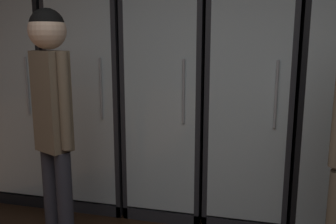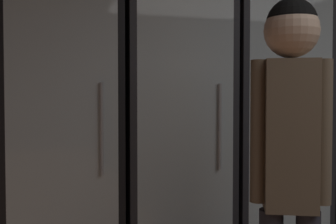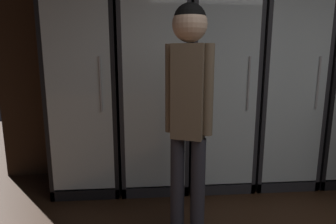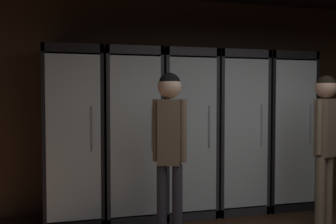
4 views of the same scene
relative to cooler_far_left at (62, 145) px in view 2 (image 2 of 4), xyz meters
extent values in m
cube|color=#382619|center=(1.96, 0.33, 0.39)|extent=(6.00, 0.06, 2.80)
cube|color=black|center=(0.00, 0.26, 0.02)|extent=(0.66, 0.04, 2.07)
cube|color=black|center=(-0.31, -0.04, 0.02)|extent=(0.04, 0.65, 2.07)
cube|color=black|center=(0.31, -0.04, 0.02)|extent=(0.04, 0.65, 2.07)
cube|color=white|center=(0.00, 0.23, 0.02)|extent=(0.58, 0.02, 1.83)
cube|color=silver|center=(0.00, -0.36, 0.02)|extent=(0.58, 0.02, 1.83)
cylinder|color=#B2B2B7|center=(0.20, -0.38, 0.13)|extent=(0.02, 0.02, 0.50)
cube|color=silver|center=(0.00, -0.04, -0.44)|extent=(0.56, 0.57, 0.02)
cylinder|color=gray|center=(-0.15, -0.09, -0.33)|extent=(0.08, 0.08, 0.20)
cylinder|color=gray|center=(-0.15, -0.09, -0.19)|extent=(0.03, 0.03, 0.09)
cylinder|color=white|center=(-0.15, -0.09, -0.33)|extent=(0.08, 0.08, 0.08)
cylinder|color=#9EAD99|center=(0.13, -0.09, -0.33)|extent=(0.07, 0.07, 0.19)
cylinder|color=#9EAD99|center=(0.13, -0.09, -0.19)|extent=(0.03, 0.03, 0.09)
cylinder|color=#2D2D33|center=(0.13, -0.09, -0.35)|extent=(0.07, 0.07, 0.07)
cube|color=silver|center=(0.00, -0.04, 0.02)|extent=(0.56, 0.57, 0.02)
cylinder|color=black|center=(-0.18, 0.00, 0.13)|extent=(0.07, 0.07, 0.21)
cylinder|color=black|center=(-0.18, 0.00, 0.27)|extent=(0.02, 0.02, 0.07)
cylinder|color=#B2332D|center=(-0.18, 0.00, 0.12)|extent=(0.08, 0.08, 0.06)
cylinder|color=gray|center=(0.01, -0.05, 0.14)|extent=(0.08, 0.08, 0.23)
cylinder|color=gray|center=(0.01, -0.05, 0.30)|extent=(0.02, 0.02, 0.07)
cylinder|color=#B2332D|center=(0.01, -0.05, 0.12)|extent=(0.08, 0.08, 0.08)
cylinder|color=black|center=(0.19, -0.06, 0.14)|extent=(0.06, 0.06, 0.23)
cylinder|color=black|center=(0.19, -0.06, 0.29)|extent=(0.02, 0.02, 0.07)
cylinder|color=#2D2D33|center=(0.19, -0.06, 0.12)|extent=(0.06, 0.06, 0.06)
cube|color=silver|center=(0.00, -0.04, 0.47)|extent=(0.56, 0.57, 0.02)
cylinder|color=gray|center=(-0.14, -0.02, 0.60)|extent=(0.07, 0.07, 0.24)
cylinder|color=gray|center=(-0.14, -0.02, 0.76)|extent=(0.02, 0.02, 0.08)
cylinder|color=#2D2D33|center=(-0.14, -0.02, 0.61)|extent=(0.07, 0.07, 0.08)
cylinder|color=brown|center=(0.14, -0.06, 0.60)|extent=(0.07, 0.07, 0.23)
cylinder|color=brown|center=(0.14, -0.06, 0.76)|extent=(0.02, 0.02, 0.09)
cylinder|color=tan|center=(0.14, -0.06, 0.59)|extent=(0.08, 0.08, 0.09)
cube|color=#2B2B30|center=(0.69, 0.26, 0.02)|extent=(0.66, 0.04, 2.07)
cube|color=#2B2B30|center=(0.38, -0.04, 0.02)|extent=(0.04, 0.65, 2.07)
cube|color=#2B2B30|center=(1.00, -0.04, 0.02)|extent=(0.04, 0.65, 2.07)
cube|color=white|center=(0.69, 0.23, 0.02)|extent=(0.58, 0.02, 1.83)
cube|color=silver|center=(0.69, -0.36, 0.02)|extent=(0.58, 0.02, 1.83)
cylinder|color=#B2B2B7|center=(0.89, -0.38, 0.13)|extent=(0.02, 0.02, 0.50)
cube|color=silver|center=(0.69, -0.04, -0.44)|extent=(0.56, 0.57, 0.02)
cylinder|color=#194723|center=(0.48, -0.08, -0.33)|extent=(0.08, 0.08, 0.20)
cylinder|color=#194723|center=(0.48, -0.08, -0.18)|extent=(0.02, 0.02, 0.09)
cylinder|color=beige|center=(0.48, -0.08, -0.35)|extent=(0.08, 0.08, 0.08)
cylinder|color=#194723|center=(0.61, -0.01, -0.33)|extent=(0.06, 0.06, 0.19)
cylinder|color=#194723|center=(0.61, -0.01, -0.19)|extent=(0.02, 0.02, 0.09)
cylinder|color=#2D2D33|center=(0.61, -0.01, -0.33)|extent=(0.07, 0.07, 0.07)
cylinder|color=#336B38|center=(0.75, -0.08, -0.32)|extent=(0.06, 0.06, 0.22)
cylinder|color=#336B38|center=(0.75, -0.08, -0.17)|extent=(0.02, 0.02, 0.07)
cylinder|color=white|center=(0.75, -0.08, -0.32)|extent=(0.07, 0.07, 0.06)
cylinder|color=brown|center=(0.89, -0.08, -0.34)|extent=(0.07, 0.07, 0.18)
cylinder|color=brown|center=(0.89, -0.08, -0.22)|extent=(0.02, 0.02, 0.06)
cylinder|color=tan|center=(0.89, -0.08, -0.35)|extent=(0.07, 0.07, 0.06)
cube|color=silver|center=(0.69, -0.04, 0.02)|extent=(0.56, 0.57, 0.02)
cylinder|color=black|center=(0.47, -0.06, 0.13)|extent=(0.08, 0.08, 0.20)
cylinder|color=black|center=(0.47, -0.06, 0.26)|extent=(0.02, 0.02, 0.07)
cylinder|color=#2D2D33|center=(0.47, -0.06, 0.11)|extent=(0.08, 0.08, 0.07)
cylinder|color=#336B38|center=(0.62, -0.06, 0.12)|extent=(0.07, 0.07, 0.19)
cylinder|color=#336B38|center=(0.62, -0.06, 0.27)|extent=(0.03, 0.03, 0.10)
cylinder|color=tan|center=(0.62, -0.06, 0.10)|extent=(0.07, 0.07, 0.08)
cylinder|color=gray|center=(0.75, -0.01, 0.13)|extent=(0.07, 0.07, 0.22)
cylinder|color=gray|center=(0.75, -0.01, 0.27)|extent=(0.02, 0.02, 0.06)
cylinder|color=#2D2D33|center=(0.75, -0.01, 0.11)|extent=(0.07, 0.07, 0.06)
cylinder|color=#336B38|center=(0.91, -0.09, 0.13)|extent=(0.06, 0.06, 0.21)
cylinder|color=#336B38|center=(0.91, -0.09, 0.27)|extent=(0.02, 0.02, 0.07)
cylinder|color=beige|center=(0.91, -0.09, 0.14)|extent=(0.07, 0.07, 0.05)
cube|color=silver|center=(0.69, -0.04, 0.47)|extent=(0.56, 0.57, 0.02)
cylinder|color=gray|center=(0.55, -0.05, 0.60)|extent=(0.07, 0.07, 0.23)
cylinder|color=gray|center=(0.55, -0.05, 0.76)|extent=(0.03, 0.03, 0.09)
cylinder|color=#2D2D33|center=(0.55, -0.05, 0.57)|extent=(0.07, 0.07, 0.09)
cylinder|color=#336B38|center=(0.82, -0.08, 0.59)|extent=(0.07, 0.07, 0.22)
cylinder|color=#336B38|center=(0.82, -0.08, 0.75)|extent=(0.02, 0.02, 0.09)
cylinder|color=#2D2D33|center=(0.82, -0.08, 0.59)|extent=(0.08, 0.08, 0.07)
cube|color=#2B2B30|center=(1.38, 0.26, 0.02)|extent=(0.66, 0.04, 2.07)
cube|color=#2B2B30|center=(1.07, -0.04, 0.02)|extent=(0.04, 0.65, 2.07)
cube|color=#2B2B30|center=(1.69, -0.04, 0.02)|extent=(0.04, 0.65, 2.07)
cube|color=white|center=(1.38, 0.23, 0.02)|extent=(0.58, 0.02, 1.83)
cube|color=silver|center=(1.38, -0.36, 0.02)|extent=(0.58, 0.02, 1.83)
cylinder|color=#B2B2B7|center=(1.58, -0.38, 0.13)|extent=(0.02, 0.02, 0.50)
cube|color=silver|center=(1.38, -0.04, -0.28)|extent=(0.56, 0.57, 0.02)
cylinder|color=black|center=(1.23, -0.05, -0.18)|extent=(0.08, 0.08, 0.20)
cylinder|color=black|center=(1.23, -0.05, -0.03)|extent=(0.02, 0.02, 0.10)
cylinder|color=white|center=(1.23, -0.05, -0.19)|extent=(0.08, 0.08, 0.05)
cylinder|color=#9EAD99|center=(1.52, -0.04, -0.18)|extent=(0.07, 0.07, 0.20)
cylinder|color=#9EAD99|center=(1.52, -0.04, -0.05)|extent=(0.02, 0.02, 0.07)
cylinder|color=tan|center=(1.52, -0.04, -0.17)|extent=(0.08, 0.08, 0.06)
cube|color=silver|center=(1.38, -0.04, 0.32)|extent=(0.56, 0.57, 0.02)
cylinder|color=#336B38|center=(1.17, -0.04, 0.45)|extent=(0.06, 0.06, 0.23)
cylinder|color=#336B38|center=(1.17, -0.04, 0.60)|extent=(0.02, 0.02, 0.07)
cylinder|color=beige|center=(1.17, -0.04, 0.45)|extent=(0.07, 0.07, 0.08)
cylinder|color=brown|center=(1.31, -0.05, 0.43)|extent=(0.07, 0.07, 0.20)
cylinder|color=brown|center=(1.31, -0.05, 0.56)|extent=(0.03, 0.03, 0.07)
cylinder|color=beige|center=(1.31, -0.05, 0.43)|extent=(0.08, 0.08, 0.06)
cylinder|color=#336B38|center=(1.44, -0.06, 0.44)|extent=(0.08, 0.08, 0.22)
cylinder|color=#336B38|center=(1.44, -0.06, 0.59)|extent=(0.03, 0.03, 0.08)
cylinder|color=beige|center=(1.44, -0.06, 0.43)|extent=(0.08, 0.08, 0.07)
cylinder|color=gray|center=(1.59, -0.03, 0.44)|extent=(0.06, 0.06, 0.22)
cylinder|color=gray|center=(1.59, -0.03, 0.59)|extent=(0.02, 0.02, 0.08)
cylinder|color=beige|center=(1.59, -0.03, 0.43)|extent=(0.06, 0.06, 0.07)
cube|color=#2B2B30|center=(2.07, 0.26, 0.02)|extent=(0.66, 0.04, 2.07)
cube|color=#2B2B30|center=(1.76, -0.04, 0.02)|extent=(0.04, 0.65, 2.07)
cube|color=white|center=(2.07, 0.23, 0.02)|extent=(0.58, 0.02, 1.83)
cylinder|color=#194723|center=(1.93, -0.04, -0.17)|extent=(0.06, 0.06, 0.22)
cylinder|color=#194723|center=(1.93, -0.04, -0.02)|extent=(0.02, 0.02, 0.07)
cylinder|color=tan|center=(1.93, -0.04, -0.16)|extent=(0.06, 0.06, 0.08)
cylinder|color=#336B38|center=(1.93, 0.00, 0.43)|extent=(0.07, 0.07, 0.21)
cylinder|color=#336B38|center=(1.93, 0.00, 0.58)|extent=(0.02, 0.02, 0.10)
cylinder|color=#2D2D33|center=(1.93, 0.00, 0.42)|extent=(0.08, 0.08, 0.07)
cube|color=#72604C|center=(0.89, -1.12, 0.14)|extent=(0.25, 0.22, 0.63)
cylinder|color=#72604C|center=(0.77, -1.07, 0.15)|extent=(0.07, 0.07, 0.60)
cylinder|color=#72604C|center=(1.01, -1.17, 0.15)|extent=(0.07, 0.07, 0.60)
sphere|color=beige|center=(0.89, -1.12, 0.57)|extent=(0.23, 0.23, 0.23)
sphere|color=black|center=(0.89, -1.12, 0.60)|extent=(0.21, 0.21, 0.21)
camera|label=1|loc=(2.12, -3.08, 0.51)|focal=38.42mm
camera|label=2|loc=(-0.07, -2.61, 0.30)|focal=44.07mm
camera|label=3|loc=(0.60, -2.95, 0.37)|focal=29.93mm
camera|label=4|loc=(0.01, -4.50, 0.48)|focal=39.33mm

